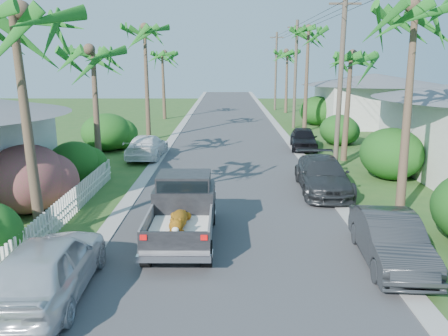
{
  "coord_description": "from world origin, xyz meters",
  "views": [
    {
      "loc": [
        -0.27,
        -9.86,
        5.58
      ],
      "look_at": [
        -0.36,
        7.37,
        1.4
      ],
      "focal_mm": 35.0,
      "sensor_mm": 36.0,
      "label": 1
    }
  ],
  "objects_px": {
    "palm_r_c": "(309,29)",
    "house_right_far": "(373,102)",
    "palm_l_a": "(15,13)",
    "palm_r_d": "(288,52)",
    "pickup_truck": "(184,207)",
    "palm_r_a": "(418,7)",
    "parked_car_ln": "(48,267)",
    "parked_car_rm": "(323,175)",
    "parked_car_rn": "(390,240)",
    "utility_pole_d": "(276,71)",
    "palm_l_c": "(144,28)",
    "utility_pole_b": "(340,82)",
    "palm_l_d": "(162,53)",
    "palm_r_b": "(351,55)",
    "parked_car_rf": "(303,139)",
    "palm_l_b": "(92,50)",
    "parked_car_lf": "(147,147)",
    "utility_pole_c": "(295,74)"
  },
  "relations": [
    {
      "from": "pickup_truck",
      "to": "palm_r_a",
      "type": "height_order",
      "value": "palm_r_a"
    },
    {
      "from": "palm_r_c",
      "to": "palm_l_b",
      "type": "bearing_deg",
      "value": -132.88
    },
    {
      "from": "parked_car_ln",
      "to": "palm_r_d",
      "type": "height_order",
      "value": "palm_r_d"
    },
    {
      "from": "pickup_truck",
      "to": "parked_car_rm",
      "type": "relative_size",
      "value": 1.01
    },
    {
      "from": "palm_l_b",
      "to": "palm_r_c",
      "type": "relative_size",
      "value": 0.79
    },
    {
      "from": "pickup_truck",
      "to": "palm_r_c",
      "type": "bearing_deg",
      "value": 70.67
    },
    {
      "from": "pickup_truck",
      "to": "utility_pole_d",
      "type": "distance_m",
      "value": 40.2
    },
    {
      "from": "house_right_far",
      "to": "utility_pole_d",
      "type": "distance_m",
      "value": 15.16
    },
    {
      "from": "parked_car_rn",
      "to": "palm_r_a",
      "type": "height_order",
      "value": "palm_r_a"
    },
    {
      "from": "parked_car_rn",
      "to": "house_right_far",
      "type": "height_order",
      "value": "house_right_far"
    },
    {
      "from": "palm_l_d",
      "to": "palm_r_a",
      "type": "distance_m",
      "value": 30.8
    },
    {
      "from": "parked_car_ln",
      "to": "utility_pole_d",
      "type": "relative_size",
      "value": 0.52
    },
    {
      "from": "parked_car_rf",
      "to": "palm_l_c",
      "type": "height_order",
      "value": "palm_l_c"
    },
    {
      "from": "parked_car_rf",
      "to": "palm_l_a",
      "type": "distance_m",
      "value": 19.98
    },
    {
      "from": "palm_l_c",
      "to": "palm_r_a",
      "type": "distance_m",
      "value": 20.19
    },
    {
      "from": "parked_car_rm",
      "to": "utility_pole_b",
      "type": "relative_size",
      "value": 0.57
    },
    {
      "from": "pickup_truck",
      "to": "palm_r_a",
      "type": "distance_m",
      "value": 10.49
    },
    {
      "from": "palm_l_c",
      "to": "parked_car_lf",
      "type": "bearing_deg",
      "value": -81.01
    },
    {
      "from": "palm_r_d",
      "to": "utility_pole_b",
      "type": "bearing_deg",
      "value": -91.91
    },
    {
      "from": "parked_car_rm",
      "to": "parked_car_ln",
      "type": "distance_m",
      "value": 12.41
    },
    {
      "from": "parked_car_ln",
      "to": "palm_l_c",
      "type": "bearing_deg",
      "value": -87.88
    },
    {
      "from": "parked_car_rm",
      "to": "parked_car_rn",
      "type": "bearing_deg",
      "value": -84.73
    },
    {
      "from": "palm_l_c",
      "to": "palm_r_d",
      "type": "height_order",
      "value": "palm_l_c"
    },
    {
      "from": "palm_r_a",
      "to": "utility_pole_c",
      "type": "relative_size",
      "value": 0.97
    },
    {
      "from": "parked_car_rm",
      "to": "palm_l_d",
      "type": "distance_m",
      "value": 27.93
    },
    {
      "from": "parked_car_rn",
      "to": "palm_r_c",
      "type": "bearing_deg",
      "value": 89.84
    },
    {
      "from": "palm_r_c",
      "to": "house_right_far",
      "type": "relative_size",
      "value": 1.04
    },
    {
      "from": "palm_r_b",
      "to": "utility_pole_c",
      "type": "height_order",
      "value": "utility_pole_c"
    },
    {
      "from": "parked_car_rn",
      "to": "palm_l_d",
      "type": "xyz_separation_m",
      "value": [
        -10.86,
        32.38,
        5.73
      ]
    },
    {
      "from": "parked_car_rm",
      "to": "parked_car_lf",
      "type": "distance_m",
      "value": 11.35
    },
    {
      "from": "palm_r_b",
      "to": "parked_car_ln",
      "type": "bearing_deg",
      "value": -126.12
    },
    {
      "from": "parked_car_rn",
      "to": "parked_car_ln",
      "type": "bearing_deg",
      "value": -163.86
    },
    {
      "from": "palm_l_c",
      "to": "palm_r_c",
      "type": "relative_size",
      "value": 0.98
    },
    {
      "from": "pickup_truck",
      "to": "parked_car_rm",
      "type": "bearing_deg",
      "value": 42.27
    },
    {
      "from": "palm_l_a",
      "to": "parked_car_rn",
      "type": "bearing_deg",
      "value": -7.45
    },
    {
      "from": "palm_l_c",
      "to": "palm_r_c",
      "type": "xyz_separation_m",
      "value": [
        12.2,
        4.0,
        0.2
      ]
    },
    {
      "from": "palm_l_c",
      "to": "palm_r_b",
      "type": "distance_m",
      "value": 14.55
    },
    {
      "from": "palm_l_a",
      "to": "house_right_far",
      "type": "xyz_separation_m",
      "value": [
        19.2,
        27.0,
        -4.81
      ]
    },
    {
      "from": "house_right_far",
      "to": "palm_r_a",
      "type": "bearing_deg",
      "value": -105.6
    },
    {
      "from": "palm_l_a",
      "to": "palm_r_d",
      "type": "distance_m",
      "value": 39.12
    },
    {
      "from": "parked_car_lf",
      "to": "house_right_far",
      "type": "xyz_separation_m",
      "value": [
        18.0,
        14.32,
        1.44
      ]
    },
    {
      "from": "utility_pole_b",
      "to": "utility_pole_d",
      "type": "distance_m",
      "value": 30.0
    },
    {
      "from": "parked_car_rn",
      "to": "parked_car_rm",
      "type": "relative_size",
      "value": 0.85
    },
    {
      "from": "palm_r_a",
      "to": "utility_pole_d",
      "type": "distance_m",
      "value": 37.11
    },
    {
      "from": "utility_pole_b",
      "to": "utility_pole_d",
      "type": "xyz_separation_m",
      "value": [
        0.0,
        30.0,
        0.0
      ]
    },
    {
      "from": "palm_l_c",
      "to": "palm_r_b",
      "type": "relative_size",
      "value": 1.28
    },
    {
      "from": "utility_pole_d",
      "to": "parked_car_lf",
      "type": "bearing_deg",
      "value": -111.21
    },
    {
      "from": "parked_car_ln",
      "to": "house_right_far",
      "type": "distance_m",
      "value": 35.01
    },
    {
      "from": "parked_car_ln",
      "to": "palm_l_c",
      "type": "height_order",
      "value": "palm_l_c"
    },
    {
      "from": "parked_car_rm",
      "to": "palm_l_b",
      "type": "distance_m",
      "value": 12.49
    }
  ]
}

